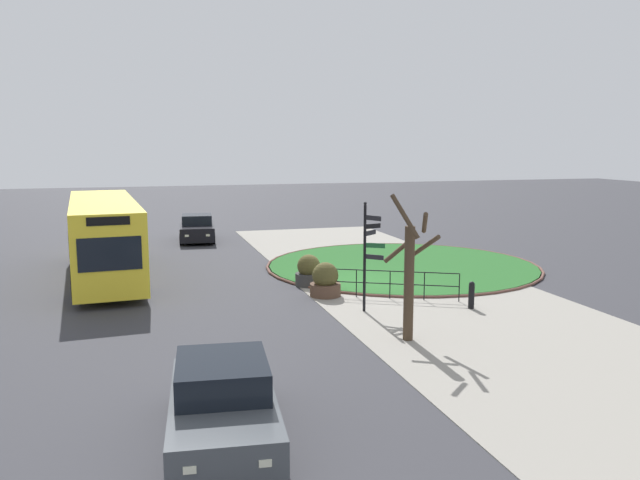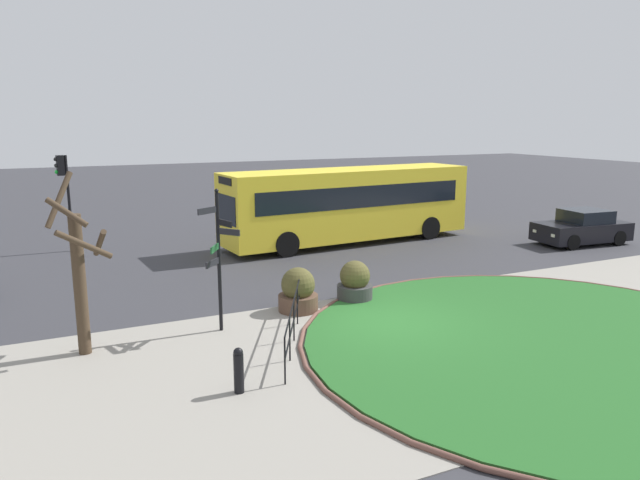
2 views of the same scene
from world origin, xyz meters
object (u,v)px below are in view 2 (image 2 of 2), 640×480
object	(u,v)px
car_far_lane	(582,228)
traffic_light_near	(64,182)
signpost_directional	(219,252)
planter_near_signpost	(298,292)
bollard_foreground	(239,370)
street_tree_bare	(79,272)
planter_kerbside	(355,283)
bus_yellow	(349,203)

from	to	relation	value
car_far_lane	traffic_light_near	distance (m)	21.29
signpost_directional	planter_near_signpost	distance (m)	2.89
bollard_foreground	planter_near_signpost	world-z (taller)	planter_near_signpost
street_tree_bare	signpost_directional	bearing A→B (deg)	1.15
planter_kerbside	car_far_lane	bearing A→B (deg)	13.49
car_far_lane	planter_near_signpost	world-z (taller)	car_far_lane
car_far_lane	street_tree_bare	xyz separation A→B (m)	(-19.93, -3.90, 1.23)
car_far_lane	planter_kerbside	bearing A→B (deg)	18.53
street_tree_bare	traffic_light_near	bearing A→B (deg)	88.98
car_far_lane	planter_near_signpost	bearing A→B (deg)	17.31
traffic_light_near	planter_kerbside	world-z (taller)	traffic_light_near
planter_near_signpost	car_far_lane	bearing A→B (deg)	12.27
bus_yellow	traffic_light_near	distance (m)	11.44
car_far_lane	planter_near_signpost	xyz separation A→B (m)	(-14.42, -3.13, -0.13)
signpost_directional	car_far_lane	bearing A→B (deg)	12.86
planter_near_signpost	planter_kerbside	bearing A→B (deg)	3.62
bollard_foreground	bus_yellow	bearing A→B (deg)	53.70
traffic_light_near	street_tree_bare	xyz separation A→B (m)	(-0.21, -11.61, -0.89)
traffic_light_near	street_tree_bare	world-z (taller)	street_tree_bare
planter_kerbside	planter_near_signpost	bearing A→B (deg)	-176.38
traffic_light_near	planter_kerbside	bearing A→B (deg)	113.58
traffic_light_near	planter_near_signpost	xyz separation A→B (m)	(5.31, -10.85, -2.25)
bollard_foreground	car_far_lane	distance (m)	18.86
bus_yellow	bollard_foreground	bearing A→B (deg)	49.36
planter_kerbside	bollard_foreground	bearing A→B (deg)	-138.87
bollard_foreground	planter_kerbside	size ratio (longest dim) A/B	0.77
bollard_foreground	car_far_lane	size ratio (longest dim) A/B	0.23
planter_kerbside	street_tree_bare	distance (m)	7.52
signpost_directional	traffic_light_near	distance (m)	11.94
bus_yellow	car_far_lane	bearing A→B (deg)	148.69
signpost_directional	bollard_foreground	xyz separation A→B (m)	(-0.62, -3.40, -1.56)
car_far_lane	bus_yellow	bearing A→B (deg)	-21.93
car_far_lane	traffic_light_near	xyz separation A→B (m)	(-19.73, 7.72, 2.13)
signpost_directional	planter_kerbside	world-z (taller)	signpost_directional
planter_near_signpost	planter_kerbside	distance (m)	1.83
bollard_foreground	planter_near_signpost	size ratio (longest dim) A/B	0.75
bus_yellow	planter_kerbside	size ratio (longest dim) A/B	9.24
traffic_light_near	planter_kerbside	xyz separation A→B (m)	(7.14, -10.73, -2.26)
bollard_foreground	bus_yellow	distance (m)	14.59
signpost_directional	traffic_light_near	bearing A→B (deg)	104.23
signpost_directional	traffic_light_near	world-z (taller)	traffic_light_near
bollard_foreground	bus_yellow	xyz separation A→B (m)	(8.61, 11.72, 1.22)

